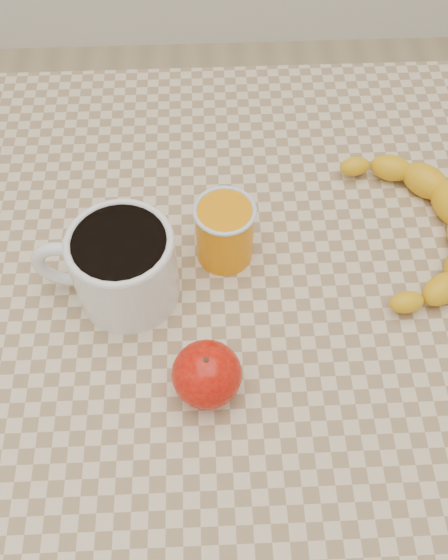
{
  "coord_description": "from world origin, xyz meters",
  "views": [
    {
      "loc": [
        -0.02,
        -0.39,
        1.36
      ],
      "look_at": [
        0.0,
        0.0,
        0.77
      ],
      "focal_mm": 40.0,
      "sensor_mm": 36.0,
      "label": 1
    }
  ],
  "objects_px": {
    "coffee_mug": "(121,264)",
    "table": "(224,326)",
    "banana": "(415,227)",
    "orange_juice_glass": "(225,231)",
    "apple": "(207,374)"
  },
  "relations": [
    {
      "from": "orange_juice_glass",
      "to": "apple",
      "type": "distance_m",
      "value": 0.18
    },
    {
      "from": "coffee_mug",
      "to": "apple",
      "type": "distance_m",
      "value": 0.15
    },
    {
      "from": "coffee_mug",
      "to": "banana",
      "type": "bearing_deg",
      "value": 10.27
    },
    {
      "from": "coffee_mug",
      "to": "orange_juice_glass",
      "type": "relative_size",
      "value": 2.01
    },
    {
      "from": "table",
      "to": "banana",
      "type": "bearing_deg",
      "value": 15.7
    },
    {
      "from": "coffee_mug",
      "to": "orange_juice_glass",
      "type": "xyz_separation_m",
      "value": [
        0.12,
        0.05,
        -0.01
      ]
    },
    {
      "from": "coffee_mug",
      "to": "table",
      "type": "bearing_deg",
      "value": -1.45
    },
    {
      "from": "orange_juice_glass",
      "to": "apple",
      "type": "bearing_deg",
      "value": -98.36
    },
    {
      "from": "coffee_mug",
      "to": "orange_juice_glass",
      "type": "height_order",
      "value": "coffee_mug"
    },
    {
      "from": "coffee_mug",
      "to": "banana",
      "type": "height_order",
      "value": "coffee_mug"
    },
    {
      "from": "coffee_mug",
      "to": "orange_juice_glass",
      "type": "distance_m",
      "value": 0.13
    },
    {
      "from": "table",
      "to": "orange_juice_glass",
      "type": "xyz_separation_m",
      "value": [
        0.0,
        0.05,
        0.13
      ]
    },
    {
      "from": "banana",
      "to": "coffee_mug",
      "type": "bearing_deg",
      "value": -166.63
    },
    {
      "from": "orange_juice_glass",
      "to": "banana",
      "type": "height_order",
      "value": "orange_juice_glass"
    },
    {
      "from": "apple",
      "to": "banana",
      "type": "xyz_separation_m",
      "value": [
        0.26,
        0.19,
        -0.01
      ]
    }
  ]
}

